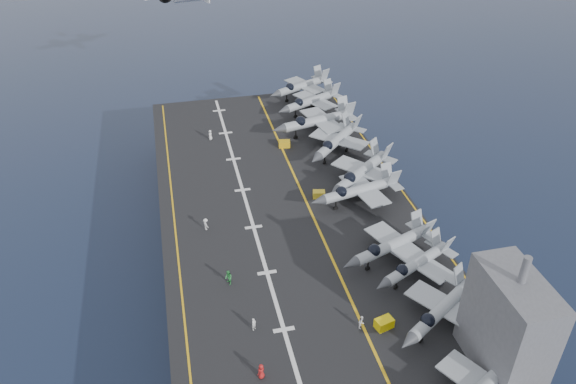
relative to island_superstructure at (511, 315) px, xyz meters
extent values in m
plane|color=#142135|center=(-15.00, 30.00, -17.90)|extent=(500.00, 500.00, 0.00)
cube|color=#56595E|center=(-15.00, 30.00, -12.90)|extent=(36.00, 90.00, 10.00)
cube|color=black|center=(-15.00, 30.00, -7.70)|extent=(38.00, 92.00, 0.40)
cube|color=gold|center=(-12.00, 30.00, -7.48)|extent=(0.35, 90.00, 0.02)
cube|color=silver|center=(-21.00, 30.00, -7.48)|extent=(0.50, 90.00, 0.02)
cube|color=gold|center=(-32.00, 30.00, -7.48)|extent=(0.25, 90.00, 0.02)
cube|color=gold|center=(3.50, 30.00, -7.48)|extent=(0.25, 90.00, 0.02)
imported|color=#B21919|center=(-24.72, 4.10, -6.56)|extent=(1.36, 1.27, 1.88)
imported|color=silver|center=(-24.31, 10.84, -6.67)|extent=(1.19, 1.16, 1.66)
imported|color=green|center=(-26.08, 19.02, -6.47)|extent=(1.12, 1.41, 2.07)
imported|color=silver|center=(-27.67, 31.01, -6.59)|extent=(1.08, 1.29, 1.83)
imported|color=white|center=(-24.02, 58.04, -6.54)|extent=(1.27, 1.38, 1.92)
imported|color=white|center=(-12.22, 8.42, -6.66)|extent=(1.13, 1.22, 1.69)
camera|label=1|loc=(-30.60, -33.88, 41.06)|focal=35.00mm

